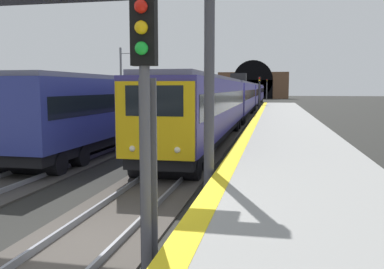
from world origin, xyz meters
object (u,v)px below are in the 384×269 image
at_px(railway_signal_far, 267,88).
at_px(overhead_signal_gantry, 53,25).
at_px(railway_signal_near, 145,115).
at_px(train_main_approaching, 245,96).
at_px(train_adjacent_platform, 163,101).
at_px(railway_signal_mid, 259,91).
at_px(catenary_mast_near, 121,82).

relative_size(railway_signal_far, overhead_signal_gantry, 0.59).
distance_m(railway_signal_near, railway_signal_far, 102.06).
distance_m(train_main_approaching, train_adjacent_platform, 22.72).
height_order(railway_signal_mid, catenary_mast_near, catenary_mast_near).
distance_m(train_adjacent_platform, railway_signal_near, 26.87).
distance_m(overhead_signal_gantry, catenary_mast_near, 32.00).
bearing_deg(railway_signal_far, train_main_approaching, -1.92).
bearing_deg(railway_signal_near, railway_signal_mid, -180.00).
distance_m(railway_signal_mid, railway_signal_far, 53.31).
bearing_deg(overhead_signal_gantry, train_main_approaching, -3.30).
xyz_separation_m(train_adjacent_platform, railway_signal_near, (-25.99, -6.79, 0.64)).
bearing_deg(catenary_mast_near, train_main_approaching, -43.65).
height_order(train_adjacent_platform, railway_signal_near, train_adjacent_platform).
distance_m(railway_signal_near, railway_signal_mid, 48.75).
distance_m(railway_signal_far, catenary_mast_near, 68.08).
height_order(train_adjacent_platform, railway_signal_mid, train_adjacent_platform).
distance_m(train_main_approaching, railway_signal_near, 48.19).
xyz_separation_m(train_main_approaching, railway_signal_near, (-48.15, -1.81, 0.63)).
xyz_separation_m(train_main_approaching, catenary_mast_near, (-12.72, 12.14, 1.60)).
bearing_deg(railway_signal_mid, train_adjacent_platform, -16.61).
bearing_deg(train_adjacent_platform, train_main_approaching, -11.84).
relative_size(railway_signal_mid, overhead_signal_gantry, 0.50).
bearing_deg(railway_signal_far, railway_signal_near, 0.00).
xyz_separation_m(railway_signal_mid, catenary_mast_near, (-13.32, 13.94, 1.02)).
relative_size(train_main_approaching, railway_signal_mid, 17.93).
distance_m(railway_signal_mid, overhead_signal_gantry, 44.08).
xyz_separation_m(train_adjacent_platform, railway_signal_far, (76.08, -6.79, 1.01)).
relative_size(railway_signal_mid, catenary_mast_near, 0.63).
relative_size(railway_signal_near, railway_signal_mid, 0.99).
height_order(train_main_approaching, railway_signal_near, train_main_approaching).
relative_size(railway_signal_near, overhead_signal_gantry, 0.49).
bearing_deg(railway_signal_far, railway_signal_mid, 0.00).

